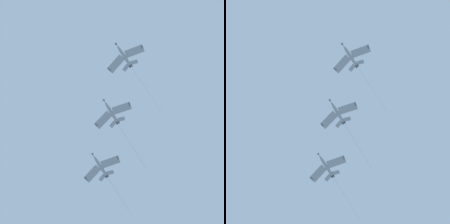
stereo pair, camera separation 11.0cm
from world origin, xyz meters
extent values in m
ellipsoid|color=gray|center=(5.97, -9.86, 159.40)|extent=(11.50, 6.66, 4.00)
cone|color=#595E60|center=(0.08, -12.70, 160.90)|extent=(2.17, 1.87, 1.53)
ellipsoid|color=black|center=(4.24, -10.69, 160.45)|extent=(3.07, 2.17, 1.50)
cube|color=gray|center=(8.95, -14.31, 159.12)|extent=(8.49, 9.19, 1.00)
cube|color=#595E60|center=(11.02, -17.86, 159.17)|extent=(1.82, 1.68, 0.52)
cube|color=gray|center=(4.34, -4.76, 159.12)|extent=(5.31, 9.54, 1.00)
cube|color=#595E60|center=(2.85, -0.93, 159.17)|extent=(1.89, 1.05, 0.52)
cube|color=gray|center=(11.35, -9.80, 158.28)|extent=(3.78, 3.84, 0.56)
cube|color=gray|center=(9.36, -5.69, 158.28)|extent=(2.26, 3.81, 0.56)
cube|color=#595E60|center=(10.46, -7.69, 159.69)|extent=(2.75, 1.45, 3.27)
cylinder|color=#38383D|center=(11.23, -7.82, 158.01)|extent=(1.39, 1.22, 1.00)
cylinder|color=#38383D|center=(10.84, -7.01, 158.01)|extent=(1.39, 1.22, 1.00)
cylinder|color=white|center=(22.38, -1.94, 155.12)|extent=(22.82, 11.53, 6.42)
ellipsoid|color=gray|center=(13.91, 16.05, 154.49)|extent=(11.38, 6.97, 4.00)
cone|color=#595E60|center=(8.12, 13.03, 155.98)|extent=(2.18, 1.91, 1.53)
ellipsoid|color=black|center=(12.21, 15.16, 155.54)|extent=(3.06, 2.24, 1.50)
cube|color=gray|center=(17.03, 11.70, 154.21)|extent=(8.63, 9.09, 1.00)
cube|color=#595E60|center=(19.21, 8.21, 154.26)|extent=(1.80, 1.71, 0.52)
cube|color=gray|center=(12.13, 21.10, 154.21)|extent=(5.56, 9.58, 1.00)
cube|color=#595E60|center=(10.52, 24.88, 154.26)|extent=(1.90, 1.10, 0.52)
cube|color=gray|center=(19.28, 16.28, 153.37)|extent=(3.82, 3.80, 0.56)
cube|color=gray|center=(17.18, 20.32, 153.37)|extent=(2.36, 3.85, 0.56)
cube|color=#595E60|center=(18.33, 18.35, 154.78)|extent=(2.71, 1.53, 3.26)
cylinder|color=#38383D|center=(19.11, 18.25, 153.10)|extent=(1.39, 1.24, 1.00)
cylinder|color=#38383D|center=(18.69, 19.05, 153.10)|extent=(1.39, 1.24, 1.00)
cylinder|color=white|center=(29.90, 24.38, 150.26)|extent=(22.29, 12.24, 6.53)
ellipsoid|color=gray|center=(22.01, 40.89, 150.45)|extent=(11.49, 6.61, 4.24)
cone|color=#595E60|center=(16.15, 38.08, 152.08)|extent=(2.18, 1.88, 1.55)
ellipsoid|color=black|center=(20.30, 40.07, 151.54)|extent=(3.08, 2.17, 1.55)
cube|color=gray|center=(24.97, 36.43, 150.16)|extent=(8.46, 9.19, 1.07)
cube|color=#595E60|center=(27.03, 32.87, 150.20)|extent=(1.81, 1.67, 0.55)
cube|color=gray|center=(20.40, 45.99, 150.16)|extent=(5.28, 9.53, 1.07)
cube|color=#595E60|center=(18.91, 49.83, 150.20)|extent=(1.88, 1.04, 0.55)
cube|color=gray|center=(27.37, 40.93, 149.23)|extent=(3.77, 3.84, 0.59)
cube|color=gray|center=(25.40, 45.04, 149.23)|extent=(2.24, 3.80, 0.59)
cube|color=#595E60|center=(26.51, 43.05, 150.64)|extent=(2.79, 1.46, 3.30)
cylinder|color=#38383D|center=(27.25, 42.90, 148.94)|extent=(1.40, 1.22, 1.02)
cylinder|color=#38383D|center=(26.87, 43.71, 148.94)|extent=(1.40, 1.22, 1.02)
cylinder|color=white|center=(37.25, 48.18, 146.10)|extent=(20.68, 10.61, 6.55)
camera|label=1|loc=(-2.12, -12.28, 1.89)|focal=52.47mm
camera|label=2|loc=(-2.21, -12.23, 1.89)|focal=52.47mm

